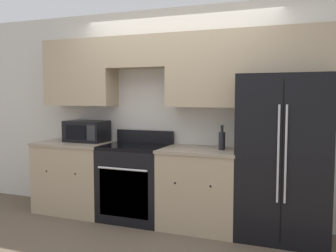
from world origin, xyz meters
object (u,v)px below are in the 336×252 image
at_px(oven_range, 135,182).
at_px(refrigerator, 285,157).
at_px(microwave, 87,131).
at_px(bottle, 222,140).

height_order(oven_range, refrigerator, refrigerator).
xyz_separation_m(oven_range, refrigerator, (1.75, 0.04, 0.41)).
relative_size(refrigerator, microwave, 3.30).
height_order(microwave, bottle, microwave).
relative_size(microwave, bottle, 1.93).
xyz_separation_m(microwave, bottle, (1.83, -0.07, -0.03)).
relative_size(oven_range, bottle, 3.92).
height_order(oven_range, microwave, microwave).
bearing_deg(refrigerator, bottle, -179.74).
distance_m(refrigerator, bottle, 0.69).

